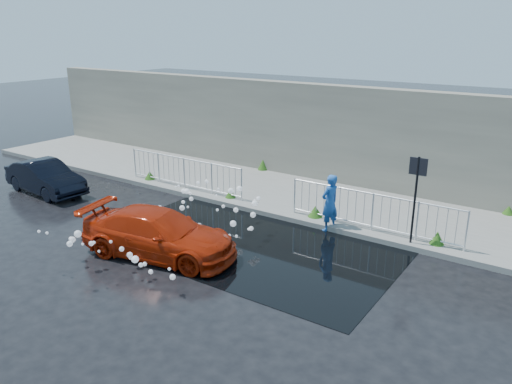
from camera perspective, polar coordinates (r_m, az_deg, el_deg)
ground at (r=13.23m, az=-4.85°, el=-6.75°), size 90.00×90.00×0.00m
pavement at (r=17.08m, az=5.69°, el=-0.63°), size 30.00×4.00×0.15m
curb at (r=15.45m, az=2.12°, el=-2.60°), size 30.00×0.25×0.16m
retaining_wall at (r=18.51m, az=9.16°, el=6.56°), size 30.00×0.60×3.50m
puddle at (r=13.68m, az=-0.57°, el=-5.78°), size 8.00×5.00×0.01m
sign_post at (r=13.40m, az=17.84°, el=0.63°), size 0.45×0.06×2.50m
railing_left at (r=17.82m, az=-8.21°, el=2.30°), size 5.05×0.05×1.10m
railing_right at (r=14.28m, az=13.17°, el=-2.07°), size 5.05×0.05×1.10m
weeds at (r=16.76m, az=4.35°, el=-0.07°), size 12.17×3.93×0.42m
water_spray at (r=13.52m, az=-8.37°, el=-3.21°), size 3.50×5.58×1.03m
red_car at (r=12.97m, az=-11.05°, el=-4.71°), size 4.36×2.46×1.19m
dark_car at (r=19.07m, az=-22.94°, el=1.56°), size 3.55×1.45×1.14m
person at (r=14.36m, az=8.43°, el=-1.23°), size 0.57×0.70×1.67m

